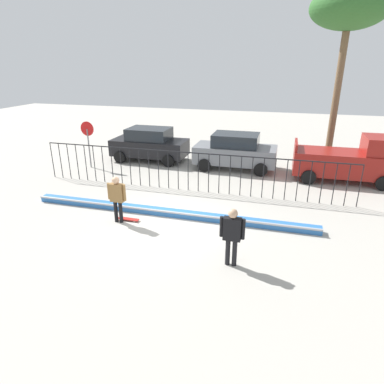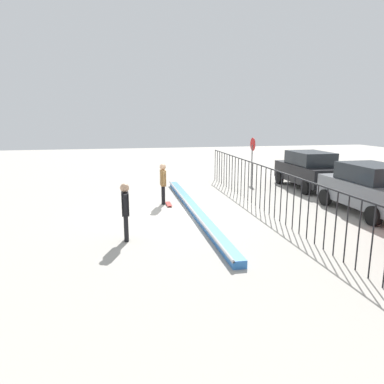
{
  "view_description": "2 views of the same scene",
  "coord_description": "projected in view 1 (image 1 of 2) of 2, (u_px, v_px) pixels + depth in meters",
  "views": [
    {
      "loc": [
        3.96,
        -10.17,
        5.43
      ],
      "look_at": [
        0.94,
        0.67,
        1.04
      ],
      "focal_mm": 31.34,
      "sensor_mm": 36.0,
      "label": 1
    },
    {
      "loc": [
        13.15,
        -2.08,
        3.62
      ],
      "look_at": [
        0.79,
        0.42,
        0.97
      ],
      "focal_mm": 33.21,
      "sensor_mm": 36.0,
      "label": 2
    }
  ],
  "objects": [
    {
      "name": "parked_car_gray",
      "position": [
        235.0,
        151.0,
        17.86
      ],
      "size": [
        4.3,
        2.12,
        1.9
      ],
      "rotation": [
        0.0,
        0.0,
        0.01
      ],
      "color": "slate",
      "rests_on": "ground"
    },
    {
      "name": "skateboarder",
      "position": [
        117.0,
        195.0,
        11.78
      ],
      "size": [
        0.7,
        0.26,
        1.73
      ],
      "rotation": [
        0.0,
        0.0,
        0.48
      ],
      "color": "black",
      "rests_on": "ground"
    },
    {
      "name": "stop_sign",
      "position": [
        88.0,
        138.0,
        17.84
      ],
      "size": [
        0.76,
        0.07,
        2.5
      ],
      "color": "slate",
      "rests_on": "ground"
    },
    {
      "name": "bowl_coping_ledge",
      "position": [
        168.0,
        212.0,
        12.63
      ],
      "size": [
        11.0,
        0.4,
        0.27
      ],
      "color": "#2D6BB7",
      "rests_on": "ground"
    },
    {
      "name": "pickup_truck",
      "position": [
        350.0,
        160.0,
        15.93
      ],
      "size": [
        4.7,
        2.12,
        2.24
      ],
      "rotation": [
        0.0,
        0.0,
        0.05
      ],
      "color": "maroon",
      "rests_on": "ground"
    },
    {
      "name": "ground_plane",
      "position": [
        162.0,
        223.0,
        12.09
      ],
      "size": [
        60.0,
        60.0,
        0.0
      ],
      "primitive_type": "plane",
      "color": "#ADA89E"
    },
    {
      "name": "parked_car_black",
      "position": [
        150.0,
        144.0,
        19.36
      ],
      "size": [
        4.3,
        2.12,
        1.9
      ],
      "rotation": [
        0.0,
        0.0,
        0.01
      ],
      "color": "black",
      "rests_on": "ground"
    },
    {
      "name": "perimeter_fence",
      "position": [
        188.0,
        167.0,
        14.74
      ],
      "size": [
        14.04,
        0.04,
        1.77
      ],
      "color": "black",
      "rests_on": "ground"
    },
    {
      "name": "skateboard",
      "position": [
        128.0,
        219.0,
        12.24
      ],
      "size": [
        0.8,
        0.2,
        0.07
      ],
      "rotation": [
        0.0,
        0.0,
        -0.29
      ],
      "color": "#A51E19",
      "rests_on": "ground"
    },
    {
      "name": "camera_operator",
      "position": [
        232.0,
        232.0,
        9.22
      ],
      "size": [
        0.71,
        0.26,
        1.75
      ],
      "rotation": [
        0.0,
        0.0,
        2.31
      ],
      "color": "black",
      "rests_on": "ground"
    },
    {
      "name": "palm_tree_tall",
      "position": [
        349.0,
        10.0,
        16.22
      ],
      "size": [
        3.8,
        3.8,
        8.92
      ],
      "color": "brown",
      "rests_on": "ground"
    }
  ]
}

